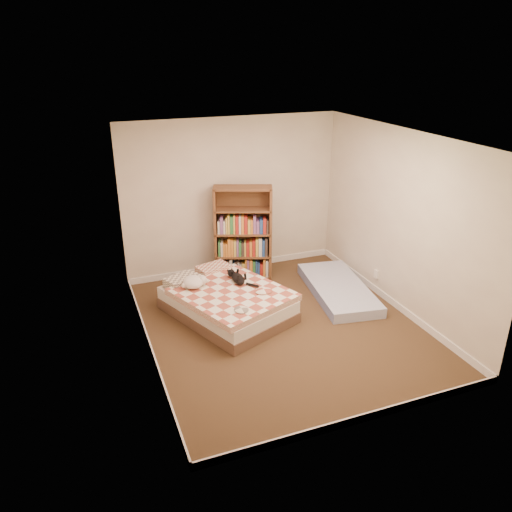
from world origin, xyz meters
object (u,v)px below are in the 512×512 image
object	(u,v)px
bookshelf	(243,244)
black_cat	(237,277)
bed	(226,301)
white_dog	(194,282)
floor_mattress	(338,289)

from	to	relation	value
bookshelf	black_cat	bearing A→B (deg)	-93.03
bed	white_dog	distance (m)	0.52
bookshelf	floor_mattress	xyz separation A→B (m)	(1.13, -1.12, -0.48)
bookshelf	black_cat	size ratio (longest dim) A/B	2.55
white_dog	black_cat	bearing A→B (deg)	-38.96
bed	floor_mattress	world-z (taller)	bed
black_cat	white_dog	distance (m)	0.62
bed	bookshelf	xyz separation A→B (m)	(0.64, 1.10, 0.34)
bed	white_dog	size ratio (longest dim) A/B	4.85
black_cat	white_dog	xyz separation A→B (m)	(-0.62, 0.04, 0.02)
bookshelf	black_cat	world-z (taller)	bookshelf
bookshelf	floor_mattress	distance (m)	1.66
bookshelf	floor_mattress	size ratio (longest dim) A/B	0.88
black_cat	white_dog	world-z (taller)	white_dog
floor_mattress	white_dog	distance (m)	2.22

